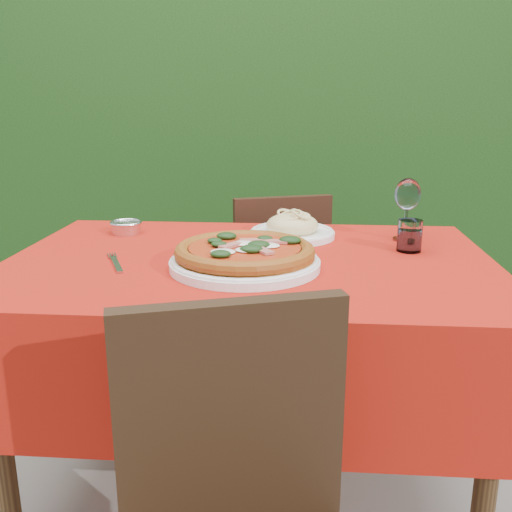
# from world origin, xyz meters

# --- Properties ---
(ground) EXTENTS (60.00, 60.00, 0.00)m
(ground) POSITION_xyz_m (0.00, 0.00, 0.00)
(ground) COLOR slate
(ground) RESTS_ON ground
(hedge) EXTENTS (3.20, 0.55, 1.78)m
(hedge) POSITION_xyz_m (0.00, 1.55, 0.92)
(hedge) COLOR black
(hedge) RESTS_ON ground
(dining_table) EXTENTS (1.26, 0.86, 0.75)m
(dining_table) POSITION_xyz_m (0.00, 0.00, 0.60)
(dining_table) COLOR #462F16
(dining_table) RESTS_ON ground
(chair_far) EXTENTS (0.46, 0.46, 0.81)m
(chair_far) POSITION_xyz_m (0.04, 0.69, 0.46)
(chair_far) COLOR black
(chair_far) RESTS_ON ground
(pizza_plate) EXTENTS (0.42, 0.42, 0.07)m
(pizza_plate) POSITION_xyz_m (-0.00, -0.09, 0.78)
(pizza_plate) COLOR white
(pizza_plate) RESTS_ON dining_table
(pasta_plate) EXTENTS (0.25, 0.25, 0.07)m
(pasta_plate) POSITION_xyz_m (0.11, 0.24, 0.77)
(pasta_plate) COLOR white
(pasta_plate) RESTS_ON dining_table
(water_glass) EXTENTS (0.07, 0.07, 0.09)m
(water_glass) POSITION_xyz_m (0.43, 0.10, 0.79)
(water_glass) COLOR silver
(water_glass) RESTS_ON dining_table
(wine_glass) EXTENTS (0.07, 0.07, 0.18)m
(wine_glass) POSITION_xyz_m (0.44, 0.23, 0.88)
(wine_glass) COLOR silver
(wine_glass) RESTS_ON dining_table
(fork) EXTENTS (0.11, 0.19, 0.01)m
(fork) POSITION_xyz_m (-0.33, -0.09, 0.75)
(fork) COLOR #B2B2B9
(fork) RESTS_ON dining_table
(steel_ramekin) EXTENTS (0.09, 0.09, 0.03)m
(steel_ramekin) POSITION_xyz_m (-0.41, 0.25, 0.76)
(steel_ramekin) COLOR silver
(steel_ramekin) RESTS_ON dining_table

